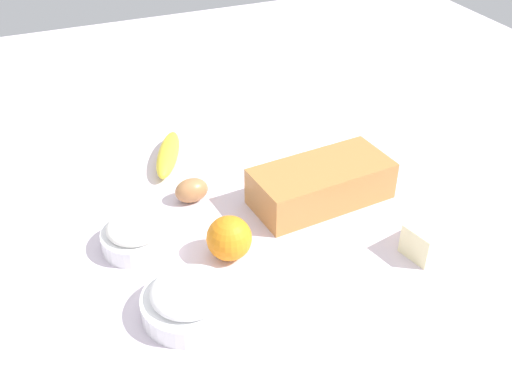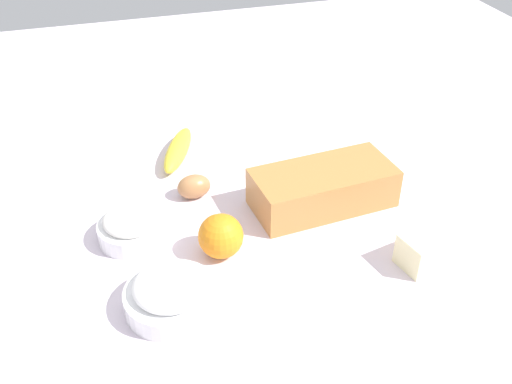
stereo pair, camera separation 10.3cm
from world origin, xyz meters
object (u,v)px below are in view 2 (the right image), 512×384
orange_fruit (221,236)px  egg_near_butter (194,186)px  banana (178,150)px  flour_bowl (132,226)px  sugar_bowl (171,293)px  butter_block (426,250)px  loaf_pan (323,187)px

orange_fruit → egg_near_butter: orange_fruit is taller
banana → orange_fruit: size_ratio=2.32×
flour_bowl → orange_fruit: bearing=148.7°
banana → sugar_bowl: bearing=78.2°
sugar_bowl → egg_near_butter: (-0.10, -0.30, -0.01)m
banana → orange_fruit: 0.35m
flour_bowl → butter_block: 0.53m
loaf_pan → egg_near_butter: (0.24, -0.10, -0.02)m
orange_fruit → flour_bowl: bearing=-31.3°
banana → flour_bowl: bearing=62.8°
loaf_pan → flour_bowl: bearing=-5.1°
sugar_bowl → egg_near_butter: bearing=-108.4°
sugar_bowl → loaf_pan: bearing=-150.0°
flour_bowl → banana: bearing=-117.2°
flour_bowl → banana: size_ratio=0.67×
egg_near_butter → sugar_bowl: bearing=71.6°
butter_block → egg_near_butter: bearing=-42.4°
loaf_pan → flour_bowl: (0.38, 0.00, -0.01)m
banana → egg_near_butter: size_ratio=2.76×
loaf_pan → orange_fruit: size_ratio=3.56×
flour_bowl → banana: (-0.13, -0.26, -0.01)m
flour_bowl → orange_fruit: orange_fruit is taller
flour_bowl → sugar_bowl: 0.20m
butter_block → egg_near_butter: size_ratio=1.31×
loaf_pan → flour_bowl: size_ratio=2.29×
orange_fruit → butter_block: size_ratio=0.91×
egg_near_butter → butter_block: bearing=137.6°
banana → butter_block: size_ratio=2.11×
butter_block → egg_near_butter: 0.47m
flour_bowl → butter_block: (-0.49, 0.22, 0.00)m
banana → egg_near_butter: (-0.00, 0.16, 0.00)m
sugar_bowl → egg_near_butter: 0.31m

